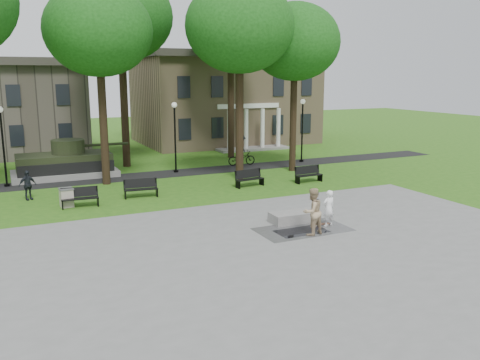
{
  "coord_description": "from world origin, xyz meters",
  "views": [
    {
      "loc": [
        -10.0,
        -20.25,
        6.51
      ],
      "look_at": [
        0.47,
        2.01,
        1.4
      ],
      "focal_mm": 38.0,
      "sensor_mm": 36.0,
      "label": 1
    }
  ],
  "objects_px": {
    "skateboarder": "(329,208)",
    "friend_watching": "(312,212)",
    "park_bench_0": "(80,197)",
    "cyclist": "(242,153)",
    "concrete_block": "(294,217)",
    "trash_bin": "(66,197)"
  },
  "relations": [
    {
      "from": "trash_bin",
      "to": "concrete_block",
      "type": "bearing_deg",
      "value": -38.79
    },
    {
      "from": "park_bench_0",
      "to": "trash_bin",
      "type": "xyz_separation_m",
      "value": [
        -0.6,
        0.32,
        -0.04
      ]
    },
    {
      "from": "cyclist",
      "to": "concrete_block",
      "type": "bearing_deg",
      "value": 171.03
    },
    {
      "from": "concrete_block",
      "to": "skateboarder",
      "type": "bearing_deg",
      "value": -50.65
    },
    {
      "from": "concrete_block",
      "to": "park_bench_0",
      "type": "bearing_deg",
      "value": 140.55
    },
    {
      "from": "cyclist",
      "to": "park_bench_0",
      "type": "distance_m",
      "value": 14.53
    },
    {
      "from": "skateboarder",
      "to": "park_bench_0",
      "type": "distance_m",
      "value": 12.34
    },
    {
      "from": "park_bench_0",
      "to": "concrete_block",
      "type": "bearing_deg",
      "value": -35.4
    },
    {
      "from": "skateboarder",
      "to": "trash_bin",
      "type": "xyz_separation_m",
      "value": [
        -9.93,
        8.39,
        -0.34
      ]
    },
    {
      "from": "friend_watching",
      "to": "cyclist",
      "type": "bearing_deg",
      "value": -117.17
    },
    {
      "from": "cyclist",
      "to": "skateboarder",
      "type": "bearing_deg",
      "value": 175.68
    },
    {
      "from": "trash_bin",
      "to": "cyclist",
      "type": "bearing_deg",
      "value": 28.5
    },
    {
      "from": "concrete_block",
      "to": "cyclist",
      "type": "bearing_deg",
      "value": 73.84
    },
    {
      "from": "skateboarder",
      "to": "friend_watching",
      "type": "xyz_separation_m",
      "value": [
        -1.31,
        -0.72,
        0.18
      ]
    },
    {
      "from": "friend_watching",
      "to": "park_bench_0",
      "type": "height_order",
      "value": "friend_watching"
    },
    {
      "from": "concrete_block",
      "to": "trash_bin",
      "type": "relative_size",
      "value": 2.29
    },
    {
      "from": "concrete_block",
      "to": "trash_bin",
      "type": "xyz_separation_m",
      "value": [
        -8.94,
        7.19,
        0.24
      ]
    },
    {
      "from": "skateboarder",
      "to": "park_bench_0",
      "type": "bearing_deg",
      "value": -44.34
    },
    {
      "from": "friend_watching",
      "to": "skateboarder",
      "type": "bearing_deg",
      "value": -162.93
    },
    {
      "from": "friend_watching",
      "to": "cyclist",
      "type": "relative_size",
      "value": 0.89
    },
    {
      "from": "trash_bin",
      "to": "park_bench_0",
      "type": "bearing_deg",
      "value": -28.17
    },
    {
      "from": "skateboarder",
      "to": "cyclist",
      "type": "xyz_separation_m",
      "value": [
        3.15,
        15.49,
        0.08
      ]
    }
  ]
}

